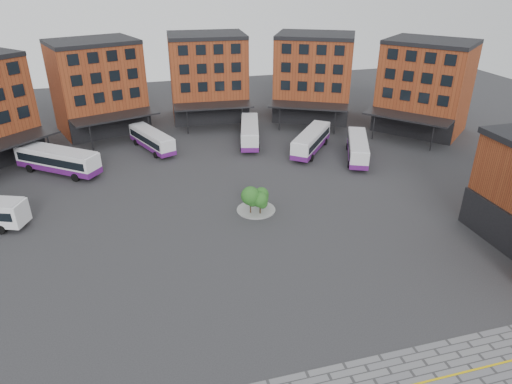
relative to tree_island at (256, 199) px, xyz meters
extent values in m
plane|color=#28282B|center=(-1.91, -11.58, -1.71)|extent=(160.00, 160.00, 0.00)
cube|color=black|center=(-30.11, 21.75, 0.29)|extent=(10.00, 9.07, 4.00)
cube|color=black|center=(-28.54, 20.00, 2.29)|extent=(12.61, 11.97, 0.25)
cylinder|color=black|center=(-23.95, 21.71, 0.29)|extent=(0.20, 0.20, 4.00)
cube|color=brown|center=(-17.21, 34.86, 5.29)|extent=(15.55, 13.69, 14.00)
cube|color=black|center=(-15.63, 30.28, 0.29)|extent=(12.45, 4.71, 4.00)
cube|color=black|center=(-17.21, 34.86, 12.59)|extent=(15.65, 13.97, 0.60)
cube|color=black|center=(-15.57, 30.09, 7.49)|extent=(10.87, 3.87, 8.00)
cube|color=black|center=(-14.87, 28.05, 2.29)|extent=(13.72, 8.39, 0.25)
cylinder|color=black|center=(-18.58, 24.87, 0.29)|extent=(0.20, 0.20, 4.00)
cylinder|color=black|center=(-9.98, 27.83, 0.29)|extent=(0.20, 0.20, 4.00)
cube|color=brown|center=(1.37, 37.31, 5.29)|extent=(13.67, 10.88, 14.00)
cube|color=black|center=(1.03, 32.47, 0.29)|extent=(13.00, 1.41, 4.00)
cube|color=black|center=(1.37, 37.31, 12.59)|extent=(13.69, 11.18, 0.60)
cube|color=black|center=(1.02, 32.27, 7.49)|extent=(11.42, 0.95, 8.00)
cube|color=black|center=(0.87, 30.13, 2.29)|extent=(13.28, 5.30, 0.25)
cylinder|color=black|center=(-3.80, 28.65, 0.29)|extent=(0.20, 0.20, 4.00)
cylinder|color=black|center=(5.28, 28.01, 0.29)|extent=(0.20, 0.20, 4.00)
cube|color=brown|center=(19.43, 32.30, 5.29)|extent=(16.12, 14.81, 14.00)
cube|color=black|center=(17.23, 27.98, 0.29)|extent=(11.81, 6.35, 4.00)
cube|color=black|center=(19.43, 32.30, 12.59)|extent=(16.26, 15.08, 0.60)
cube|color=black|center=(17.14, 27.80, 7.49)|extent=(10.26, 5.33, 8.00)
cube|color=black|center=(16.16, 25.88, 2.29)|extent=(13.58, 9.82, 0.25)
cylinder|color=black|center=(11.29, 26.35, 0.29)|extent=(0.20, 0.20, 4.00)
cylinder|color=black|center=(19.40, 22.22, 0.29)|extent=(0.20, 0.20, 4.00)
cube|color=brown|center=(34.10, 20.63, 5.29)|extent=(16.02, 16.39, 14.00)
cube|color=black|center=(30.38, 17.52, 0.29)|extent=(8.74, 10.28, 4.00)
cube|color=black|center=(34.10, 20.63, 12.59)|extent=(16.25, 16.58, 0.60)
cube|color=black|center=(30.23, 17.39, 7.49)|extent=(7.47, 8.86, 8.00)
cube|color=black|center=(28.58, 16.01, 2.29)|extent=(11.73, 12.79, 0.25)
cylinder|color=black|center=(24.28, 18.33, 0.29)|extent=(0.20, 0.20, 4.00)
cylinder|color=black|center=(30.13, 11.36, 0.29)|extent=(0.20, 0.20, 4.00)
cube|color=black|center=(20.99, -13.58, 0.29)|extent=(0.40, 12.00, 4.00)
cylinder|color=gray|center=(0.09, 0.42, -1.65)|extent=(4.40, 4.40, 0.12)
cylinder|color=#332114|center=(-0.71, -0.18, -0.91)|extent=(0.14, 0.14, 1.59)
sphere|color=#21511B|center=(-0.71, -0.18, 0.52)|extent=(2.10, 2.10, 2.10)
sphere|color=#21511B|center=(-0.51, -0.33, 0.04)|extent=(1.47, 1.47, 1.47)
cylinder|color=#332114|center=(0.89, 1.02, -1.13)|extent=(0.14, 0.14, 1.15)
sphere|color=#21511B|center=(0.89, 1.02, -0.09)|extent=(1.65, 1.65, 1.65)
sphere|color=#21511B|center=(1.09, 0.87, -0.44)|extent=(1.15, 1.15, 1.15)
cylinder|color=#332114|center=(0.29, -0.58, -1.06)|extent=(0.14, 0.14, 1.29)
sphere|color=#21511B|center=(0.29, -0.58, 0.10)|extent=(1.72, 1.72, 1.72)
sphere|color=#21511B|center=(0.49, -0.73, -0.29)|extent=(1.20, 1.20, 1.20)
cylinder|color=black|center=(-26.68, 2.47, -1.20)|extent=(1.06, 0.66, 1.02)
cylinder|color=black|center=(-25.75, 4.84, -1.20)|extent=(1.06, 0.66, 1.02)
cube|color=white|center=(-22.48, 17.40, 0.24)|extent=(11.24, 9.52, 2.69)
cube|color=black|center=(-22.48, 17.40, 0.43)|extent=(10.52, 8.98, 1.04)
cube|color=silver|center=(-22.48, 17.40, 1.64)|extent=(10.79, 9.14, 0.13)
cube|color=black|center=(-27.18, 21.02, 0.49)|extent=(1.51, 1.92, 1.21)
cube|color=#5D1971|center=(-22.48, 17.40, -0.72)|extent=(11.30, 9.58, 0.77)
cylinder|color=black|center=(-26.37, 18.67, -1.16)|extent=(1.07, 0.93, 1.10)
cylinder|color=black|center=(-24.70, 20.84, -1.16)|extent=(1.07, 0.93, 1.10)
cylinder|color=black|center=(-20.25, 13.96, -1.16)|extent=(1.07, 0.93, 1.10)
cylinder|color=black|center=(-18.58, 16.14, -1.16)|extent=(1.07, 0.93, 1.10)
cube|color=white|center=(-9.91, 22.86, -0.03)|extent=(6.23, 10.53, 2.32)
cube|color=black|center=(-9.91, 22.86, 0.14)|extent=(5.96, 9.79, 0.90)
cube|color=silver|center=(-9.91, 22.86, 1.18)|extent=(5.98, 10.11, 0.11)
cube|color=black|center=(-11.90, 27.57, 0.19)|extent=(1.90, 0.89, 1.04)
cube|color=#5D1971|center=(-9.91, 22.86, -0.85)|extent=(6.28, 10.58, 0.66)
cylinder|color=black|center=(-12.30, 25.47, -1.23)|extent=(0.63, 0.98, 0.95)
cylinder|color=black|center=(-10.12, 26.39, -1.23)|extent=(0.63, 0.98, 0.95)
cylinder|color=black|center=(-9.71, 19.32, -1.23)|extent=(0.63, 0.98, 0.95)
cylinder|color=black|center=(-7.53, 20.24, -1.23)|extent=(0.63, 0.98, 0.95)
cube|color=white|center=(4.97, 21.92, 0.12)|extent=(5.31, 11.62, 2.52)
cube|color=black|center=(4.97, 21.92, 0.30)|extent=(5.14, 10.76, 0.98)
cube|color=silver|center=(4.97, 21.92, 1.44)|extent=(5.10, 11.16, 0.12)
cube|color=black|center=(6.35, 27.31, 0.35)|extent=(2.15, 0.66, 1.13)
cube|color=#5D1971|center=(4.97, 21.92, -0.78)|extent=(5.36, 11.67, 0.72)
cylinder|color=black|center=(4.62, 25.75, -1.19)|extent=(0.56, 1.08, 1.03)
cylinder|color=black|center=(7.12, 25.11, -1.19)|extent=(0.56, 1.08, 1.03)
cylinder|color=black|center=(2.82, 18.72, -1.19)|extent=(0.56, 1.08, 1.03)
cylinder|color=black|center=(5.32, 18.08, -1.19)|extent=(0.56, 1.08, 1.03)
cube|color=white|center=(12.76, 15.83, 0.11)|extent=(9.05, 10.36, 2.51)
cube|color=black|center=(12.76, 15.83, 0.29)|extent=(8.54, 9.70, 0.97)
cube|color=silver|center=(12.76, 15.83, 1.41)|extent=(8.69, 9.95, 0.12)
cube|color=black|center=(16.23, 20.13, 0.34)|extent=(1.77, 1.46, 1.13)
cube|color=#5D1971|center=(12.76, 15.83, -0.79)|extent=(9.11, 10.42, 0.72)
cylinder|color=black|center=(14.03, 19.44, -1.20)|extent=(0.88, 0.99, 1.02)
cylinder|color=black|center=(16.02, 17.83, -1.20)|extent=(0.88, 0.99, 1.02)
cylinder|color=black|center=(9.51, 13.83, -1.20)|extent=(0.88, 0.99, 1.02)
cylinder|color=black|center=(11.50, 12.23, -1.20)|extent=(0.88, 0.99, 1.02)
cube|color=white|center=(18.11, 11.43, 0.04)|extent=(6.66, 10.91, 2.42)
cube|color=black|center=(18.11, 11.43, 0.22)|extent=(6.37, 10.14, 0.94)
cube|color=silver|center=(18.11, 11.43, 1.30)|extent=(6.40, 10.48, 0.12)
cube|color=black|center=(20.28, 16.30, 0.26)|extent=(1.96, 0.96, 1.08)
cube|color=#5D1971|center=(18.11, 11.43, -0.82)|extent=(6.72, 10.97, 0.69)
cylinder|color=black|center=(18.40, 15.10, -1.21)|extent=(0.67, 1.02, 0.99)
cylinder|color=black|center=(20.65, 14.10, -1.21)|extent=(0.67, 1.02, 0.99)
cylinder|color=black|center=(15.58, 8.76, -1.21)|extent=(0.67, 1.02, 0.99)
cylinder|color=black|center=(17.83, 7.76, -1.21)|extent=(0.67, 1.02, 0.99)
camera|label=1|loc=(-11.93, -43.38, 23.24)|focal=32.00mm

